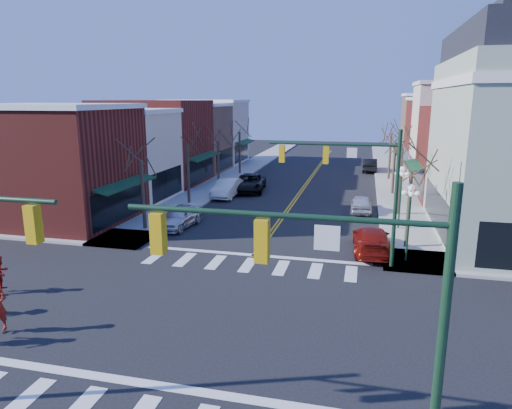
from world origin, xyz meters
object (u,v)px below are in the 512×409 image
Objects in this scene: car_left_mid at (227,188)px; car_right_mid at (361,204)px; car_left_far at (250,183)px; pedestrian_red_b at (1,273)px; lamppost_midblock at (401,187)px; car_right_far at (370,165)px; car_left_near at (180,217)px; car_right_near at (372,240)px; lamppost_corner at (410,210)px.

car_right_mid is (11.82, -3.05, -0.13)m from car_left_mid.
pedestrian_red_b is at bearing -108.10° from car_left_far.
car_right_far is (-1.80, 25.72, -2.17)m from lamppost_midblock.
car_left_near is 0.88× the size of car_right_near.
lamppost_corner reaches higher than pedestrian_red_b.
car_left_far is (1.60, 13.25, 0.05)m from car_left_near.
car_right_far is at bearing 93.20° from lamppost_corner.
car_right_near is (12.53, -12.69, -0.07)m from car_left_mid.
pedestrian_red_b is at bearing 67.67° from car_right_far.
car_right_mid is 21.22m from car_right_far.
lamppost_corner is at bearing 92.88° from car_right_far.
car_right_mid is at bearing 87.76° from car_right_far.
car_left_near is 2.70× the size of pedestrian_red_b.
car_right_mid is (-0.71, 9.64, -0.05)m from car_right_near.
car_left_mid is 17.84m from car_right_near.
lamppost_corner is 15.23m from car_left_near.
lamppost_midblock is at bearing -112.41° from car_right_near.
car_right_mid is at bearing -36.15° from car_left_far.
lamppost_midblock is 5.87m from car_right_near.
car_left_mid is at bearing 152.19° from lamppost_midblock.
car_left_mid is 1.02× the size of car_right_far.
car_left_mid is at bearing 93.88° from car_left_near.
car_left_far is (-13.00, 16.98, -2.15)m from lamppost_corner.
lamppost_midblock is (0.00, 6.50, 0.00)m from lamppost_corner.
car_left_near is at bearing -16.40° from pedestrian_red_b.
car_right_near is 19.07m from pedestrian_red_b.
lamppost_corner is 0.97× the size of car_left_near.
pedestrian_red_b is (-16.40, -40.57, 0.18)m from car_right_far.
car_right_far is at bearing -21.82° from pedestrian_red_b.
lamppost_corner is 20.12m from pedestrian_red_b.
car_left_far is (1.33, 2.92, 0.00)m from car_left_mid.
car_left_near is (-14.60, 3.73, -2.20)m from lamppost_corner.
car_left_near reaches higher than car_right_mid.
lamppost_midblock reaches higher than car_left_far.
lamppost_corner reaches higher than car_left_mid.
car_left_mid is 0.97× the size of car_right_near.
lamppost_midblock is 16.35m from car_left_mid.
pedestrian_red_b is (-18.20, -14.85, -1.99)m from lamppost_midblock.
car_left_near is at bearing -103.38° from car_left_far.
lamppost_corner is 11.52m from car_right_mid.
lamppost_corner is 0.85× the size of car_right_near.
car_right_far reaches higher than car_right_mid.
car_left_mid reaches higher than car_right_near.
car_right_mid is 2.43× the size of pedestrian_red_b.
car_left_far is at bearing -31.13° from car_right_mid.
lamppost_midblock is at bearing -26.38° from car_left_mid.
car_left_near is (-14.60, -2.77, -2.20)m from lamppost_midblock.
lamppost_midblock is 23.57m from pedestrian_red_b.
car_right_far reaches higher than car_left_near.
lamppost_midblock is 0.97× the size of car_left_near.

